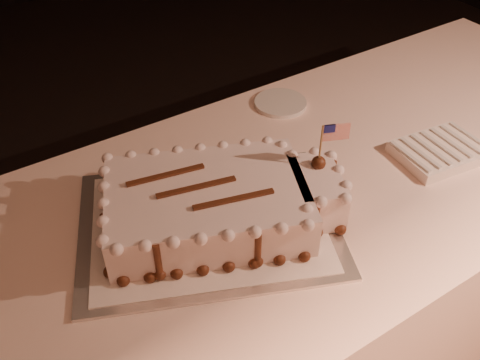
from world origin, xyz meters
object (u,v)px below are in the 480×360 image
cake_board (208,224)px  napkin_stack (439,151)px  banquet_table (247,308)px  sheet_cake (221,203)px  side_plate (280,103)px

cake_board → napkin_stack: napkin_stack is taller
banquet_table → sheet_cake: sheet_cake is taller
side_plate → banquet_table: bearing=-135.9°
cake_board → sheet_cake: sheet_cake is taller
banquet_table → cake_board: 0.39m
cake_board → side_plate: (0.41, 0.30, 0.00)m
banquet_table → cake_board: bearing=-176.7°
napkin_stack → sheet_cake: bearing=170.9°
sheet_cake → side_plate: (0.38, 0.31, -0.05)m
banquet_table → napkin_stack: 0.63m
side_plate → sheet_cake: bearing=-141.1°
sheet_cake → banquet_table: bearing=12.0°
banquet_table → napkin_stack: size_ratio=10.70×
sheet_cake → napkin_stack: size_ratio=2.36×
banquet_table → side_plate: 0.56m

